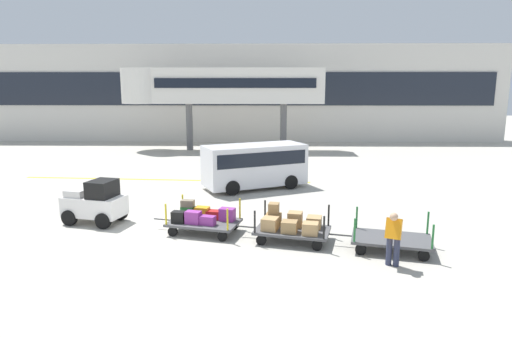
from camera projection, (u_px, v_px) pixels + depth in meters
ground_plane at (143, 241)px, 13.88m from camera, size 120.00×120.00×0.00m
apron_lead_line at (165, 180)px, 22.84m from camera, size 15.15×1.20×0.01m
terminal_building at (221, 93)px, 38.61m from camera, size 49.21×2.51×8.34m
jet_bridge at (214, 87)px, 32.61m from camera, size 15.13×3.00×6.14m
baggage_tug at (95, 202)px, 15.57m from camera, size 2.31×1.66×1.58m
baggage_cart_lead at (203, 218)px, 14.59m from camera, size 3.09×1.92×1.10m
baggage_cart_middle at (291, 225)px, 13.77m from camera, size 3.09×1.92×1.11m
baggage_cart_tail at (391, 239)px, 13.00m from camera, size 3.09×1.92×1.10m
baggage_handler at (393, 236)px, 11.74m from camera, size 0.54×0.55×1.56m
shuttle_van at (255, 163)px, 20.79m from camera, size 5.15×3.76×2.10m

